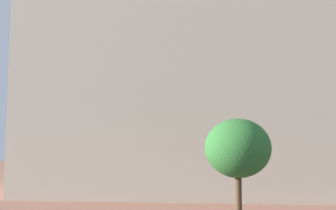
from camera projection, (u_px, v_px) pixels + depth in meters
The scene contains 2 objects.
landmark_building at pixel (177, 57), 32.68m from camera, with size 24.82×11.79×39.07m.
tree_curb_far at pixel (238, 149), 18.03m from camera, with size 3.21×3.21×5.51m.
Camera 1 is at (1.39, -3.07, 4.53)m, focal length 39.56 mm.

